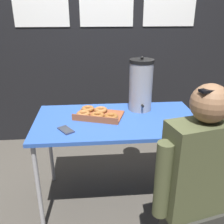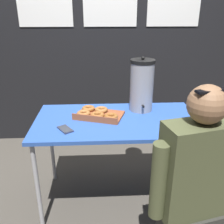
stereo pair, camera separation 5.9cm
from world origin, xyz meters
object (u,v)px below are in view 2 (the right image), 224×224
(person_seated, at_px, (193,192))
(donut_box, at_px, (98,114))
(coffee_urn, at_px, (142,85))
(cell_phone, at_px, (65,129))

(person_seated, bearing_deg, donut_box, -65.23)
(donut_box, xyz_separation_m, coffee_urn, (0.37, 0.13, 0.19))
(donut_box, bearing_deg, coffee_urn, 37.77)
(coffee_urn, bearing_deg, donut_box, -160.71)
(donut_box, bearing_deg, person_seated, -33.66)
(cell_phone, distance_m, person_seated, 0.93)
(person_seated, bearing_deg, coffee_urn, -90.77)
(coffee_urn, relative_size, person_seated, 0.37)
(coffee_urn, bearing_deg, person_seated, -77.68)
(cell_phone, height_order, person_seated, person_seated)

